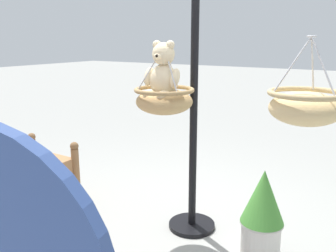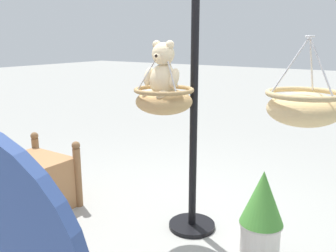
% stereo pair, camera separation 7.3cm
% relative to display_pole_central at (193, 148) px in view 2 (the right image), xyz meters
% --- Properties ---
extents(ground_plane, '(40.00, 40.00, 0.00)m').
position_rel_display_pole_central_xyz_m(ground_plane, '(0.19, 0.08, -0.79)').
color(ground_plane, gray).
extents(display_pole_central, '(0.44, 0.44, 2.52)m').
position_rel_display_pole_central_xyz_m(display_pole_central, '(0.00, 0.00, 0.00)').
color(display_pole_central, black).
rests_on(display_pole_central, ground).
extents(hanging_basket_with_teddy, '(0.51, 0.51, 0.58)m').
position_rel_display_pole_central_xyz_m(hanging_basket_with_teddy, '(0.15, 0.25, 0.47)').
color(hanging_basket_with_teddy, tan).
extents(teddy_bear, '(0.33, 0.29, 0.48)m').
position_rel_display_pole_central_xyz_m(teddy_bear, '(0.15, 0.27, 0.68)').
color(teddy_bear, beige).
extents(hanging_basket_left_high, '(0.50, 0.50, 0.58)m').
position_rel_display_pole_central_xyz_m(hanging_basket_left_high, '(-1.01, 0.32, 0.54)').
color(hanging_basket_left_high, tan).
extents(wooden_planter_box, '(0.78, 0.75, 0.73)m').
position_rel_display_pole_central_xyz_m(wooden_planter_box, '(1.59, 0.60, -0.49)').
color(wooden_planter_box, '#9E7047').
rests_on(wooden_planter_box, ground).
extents(potted_plant_bushy_green, '(0.36, 0.36, 0.75)m').
position_rel_display_pole_central_xyz_m(potted_plant_bushy_green, '(-0.70, 0.09, -0.41)').
color(potted_plant_bushy_green, beige).
rests_on(potted_plant_bushy_green, ground).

